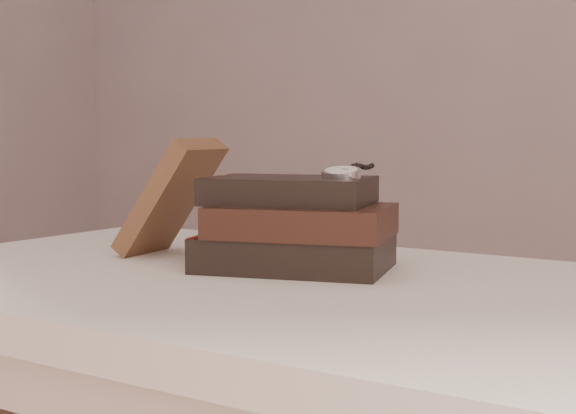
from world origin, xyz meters
The scene contains 5 objects.
table centered at (0.00, 0.35, 0.66)m, with size 1.00×0.60×0.75m.
book_stack centered at (-0.01, 0.41, 0.80)m, with size 0.26×0.21×0.11m.
journal centered at (-0.21, 0.41, 0.83)m, with size 0.03×0.11×0.17m, color #44291A.
pocket_watch centered at (0.05, 0.42, 0.87)m, with size 0.06×0.15×0.02m.
eyeglasses centered at (-0.10, 0.46, 0.81)m, with size 0.12×0.13×0.04m.
Camera 1 is at (0.55, -0.44, 0.92)m, focal length 52.79 mm.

